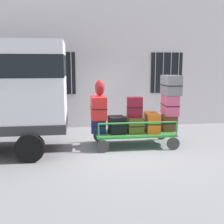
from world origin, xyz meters
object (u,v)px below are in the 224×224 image
at_px(suitcase_midleft_bottom, 117,125).
at_px(suitcase_midright_bottom, 152,122).
at_px(suitcase_right_bottom, 169,123).
at_px(suitcase_right_middle, 170,105).
at_px(suitcase_right_top, 171,85).
at_px(suitcase_center_bottom, 134,125).
at_px(suitcase_left_middle, 98,107).
at_px(suitcase_left_bottom, 98,125).
at_px(suitcase_center_middle, 135,107).
at_px(luggage_cart, 134,134).
at_px(backpack, 100,88).

xyz_separation_m(suitcase_midleft_bottom, suitcase_midright_bottom, (1.03, 0.07, 0.03)).
height_order(suitcase_right_bottom, suitcase_right_middle, suitcase_right_middle).
height_order(suitcase_right_bottom, suitcase_right_top, suitcase_right_top).
bearing_deg(suitcase_center_bottom, suitcase_left_middle, -178.84).
height_order(suitcase_left_bottom, suitcase_right_middle, suitcase_right_middle).
height_order(suitcase_left_bottom, suitcase_right_bottom, suitcase_right_bottom).
bearing_deg(suitcase_center_middle, suitcase_right_top, -2.51).
height_order(luggage_cart, suitcase_right_middle, suitcase_right_middle).
distance_m(suitcase_center_bottom, suitcase_right_middle, 1.18).
relative_size(suitcase_center_bottom, suitcase_right_top, 0.87).
height_order(suitcase_right_bottom, backpack, backpack).
height_order(suitcase_midleft_bottom, suitcase_right_top, suitcase_right_top).
bearing_deg(backpack, suitcase_left_middle, -138.77).
relative_size(suitcase_midright_bottom, suitcase_right_middle, 0.94).
bearing_deg(suitcase_left_bottom, suitcase_midleft_bottom, -7.62).
bearing_deg(suitcase_right_top, suitcase_left_middle, 179.62).
distance_m(suitcase_center_middle, suitcase_right_middle, 1.04).
distance_m(suitcase_midleft_bottom, suitcase_midright_bottom, 1.04).
bearing_deg(suitcase_right_top, suitcase_left_bottom, 178.02).
distance_m(suitcase_left_bottom, suitcase_midright_bottom, 1.55).
xyz_separation_m(suitcase_left_bottom, suitcase_midleft_bottom, (0.52, -0.07, 0.02)).
bearing_deg(backpack, luggage_cart, -1.09).
xyz_separation_m(suitcase_center_bottom, backpack, (-0.99, 0.02, 1.07)).
height_order(suitcase_midleft_bottom, suitcase_right_middle, suitcase_right_middle).
height_order(suitcase_left_bottom, suitcase_midright_bottom, suitcase_midright_bottom).
distance_m(suitcase_center_bottom, suitcase_center_middle, 0.51).
bearing_deg(suitcase_right_top, suitcase_right_bottom, 90.00).
distance_m(suitcase_left_bottom, suitcase_right_bottom, 2.07).
xyz_separation_m(suitcase_right_top, backpack, (-2.02, 0.05, -0.06)).
height_order(suitcase_right_top, backpack, suitcase_right_top).
distance_m(suitcase_right_bottom, suitcase_right_top, 1.10).
bearing_deg(suitcase_center_middle, suitcase_right_bottom, 0.01).
xyz_separation_m(suitcase_left_bottom, suitcase_right_middle, (2.07, -0.02, 0.56)).
distance_m(suitcase_right_top, backpack, 2.03).
bearing_deg(suitcase_right_top, luggage_cart, 178.09).
xyz_separation_m(suitcase_left_bottom, suitcase_right_bottom, (2.07, -0.03, 0.03)).
bearing_deg(suitcase_midleft_bottom, suitcase_right_middle, 1.95).
bearing_deg(luggage_cart, suitcase_right_top, -1.91).
relative_size(suitcase_center_middle, suitcase_right_bottom, 1.18).
bearing_deg(suitcase_right_bottom, suitcase_center_middle, -179.99).
bearing_deg(suitcase_left_bottom, suitcase_right_bottom, -0.72).
distance_m(suitcase_right_bottom, suitcase_right_middle, 0.53).
height_order(suitcase_left_bottom, suitcase_midleft_bottom, suitcase_midleft_bottom).
distance_m(suitcase_center_middle, suitcase_midright_bottom, 0.69).
relative_size(suitcase_left_middle, suitcase_right_bottom, 1.62).
bearing_deg(backpack, suitcase_center_bottom, -1.09).
bearing_deg(suitcase_right_bottom, suitcase_center_bottom, -179.39).
bearing_deg(suitcase_right_bottom, suitcase_midleft_bottom, -178.41).
relative_size(suitcase_left_middle, suitcase_midleft_bottom, 1.42).
bearing_deg(luggage_cart, suitcase_left_middle, -178.84).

